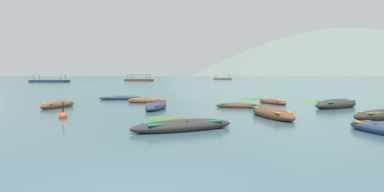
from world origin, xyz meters
TOP-DOWN VIEW (x-y plane):
  - ground_plane at (0.00, 1500.00)m, footprint 6000.00×6000.00m
  - mountain_1 at (-616.90, 1735.62)m, footprint 1443.64×1443.64m
  - mountain_2 at (218.17, 1500.46)m, footprint 1283.28×1283.28m
  - rowboat_0 at (3.52, 21.08)m, footprint 2.36×3.31m
  - rowboat_1 at (-5.74, 20.39)m, footprint 3.05×0.98m
  - rowboat_2 at (6.51, 8.18)m, footprint 2.18×3.23m
  - rowboat_3 at (-8.98, 23.63)m, footprint 3.69×2.14m
  - rowboat_4 at (7.34, 18.38)m, footprint 3.83×3.91m
  - rowboat_5 at (-3.74, 15.55)m, footprint 1.04×3.73m
  - rowboat_6 at (-10.26, 15.72)m, footprint 1.26×3.29m
  - rowboat_7 at (8.13, 12.60)m, footprint 3.79×2.95m
  - rowboat_9 at (-0.65, 7.72)m, footprint 4.03×3.35m
  - rowboat_10 at (1.18, 17.39)m, footprint 3.08×1.06m
  - rowboat_11 at (2.93, 12.49)m, footprint 2.57×4.60m
  - ferry_0 at (-37.36, 119.10)m, footprint 10.24×5.33m
  - ferry_1 at (-10.39, 167.73)m, footprint 9.08×3.60m
  - ferry_2 at (-56.34, 92.15)m, footprint 11.09×4.54m
  - mooring_buoy at (-7.02, 10.48)m, footprint 0.41×0.41m
  - weed_patch_1 at (-5.88, 21.17)m, footprint 2.07×2.91m
  - weed_patch_2 at (7.45, 24.49)m, footprint 3.97×3.75m
  - weed_patch_3 at (2.04, 25.91)m, footprint 3.06×3.53m
  - weed_patch_4 at (6.91, 19.40)m, footprint 2.11×2.30m
  - weed_patch_6 at (-2.01, 10.94)m, footprint 3.02×2.92m

SIDE VIEW (x-z plane):
  - ground_plane at x=0.00m, z-range 0.00..0.00m
  - weed_patch_1 at x=-5.88m, z-range -0.07..0.07m
  - weed_patch_2 at x=7.45m, z-range -0.07..0.07m
  - weed_patch_3 at x=2.04m, z-range -0.07..0.07m
  - weed_patch_4 at x=6.91m, z-range -0.07..0.07m
  - weed_patch_6 at x=-2.01m, z-range -0.07..0.07m
  - mooring_buoy at x=-7.02m, z-range -0.36..0.54m
  - rowboat_0 at x=3.52m, z-range -0.07..0.33m
  - rowboat_10 at x=1.18m, z-range -0.07..0.33m
  - rowboat_3 at x=-8.98m, z-range -0.08..0.35m
  - rowboat_2 at x=6.51m, z-range -0.09..0.39m
  - rowboat_9 at x=-0.65m, z-range -0.10..0.42m
  - rowboat_1 at x=-5.74m, z-range -0.10..0.42m
  - rowboat_6 at x=-10.26m, z-range -0.10..0.43m
  - rowboat_5 at x=-3.74m, z-range -0.10..0.45m
  - rowboat_7 at x=8.13m, z-range -0.11..0.48m
  - rowboat_11 at x=2.93m, z-range -0.11..0.49m
  - rowboat_4 at x=7.34m, z-range -0.13..0.58m
  - ferry_2 at x=-56.34m, z-range -0.82..1.71m
  - ferry_0 at x=-37.36m, z-range -0.82..1.71m
  - ferry_1 at x=-10.39m, z-range -0.82..1.71m
  - mountain_1 at x=-616.90m, z-range 0.00..423.01m
  - mountain_2 at x=218.17m, z-range 0.00..447.45m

